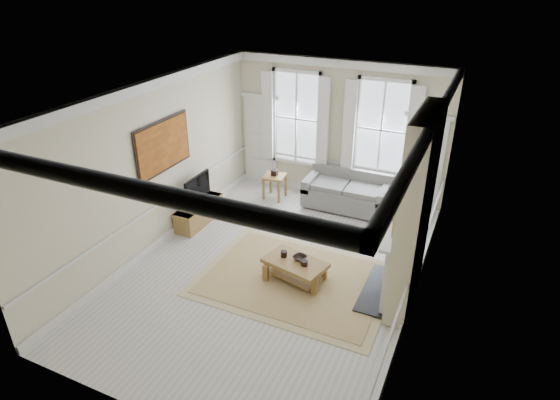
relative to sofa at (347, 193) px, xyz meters
The scene contains 23 objects.
floor 3.17m from the sofa, 98.86° to the right, with size 7.20×7.20×0.00m, color #B7B5AD.
ceiling 4.37m from the sofa, 98.86° to the right, with size 7.20×7.20×0.00m, color white.
back_wall 1.50m from the sofa, 134.53° to the left, with size 5.20×5.20×0.00m, color beige.
left_wall 4.58m from the sofa, 134.78° to the right, with size 7.20×7.20×0.00m, color beige.
right_wall 3.99m from the sofa, 55.75° to the right, with size 7.20×7.20×0.00m, color beige.
window_left 2.21m from the sofa, 163.92° to the left, with size 1.26×0.20×2.20m, color #B2BCC6, non-canonical shape.
window_right 1.69m from the sofa, 38.01° to the left, with size 1.26×0.20×2.20m, color #B2BCC6, non-canonical shape.
door_left 2.69m from the sofa, 169.88° to the left, with size 0.90×0.08×2.30m, color silver.
door_right 1.81m from the sofa, 16.11° to the left, with size 0.90×0.08×2.30m, color silver.
painting 4.47m from the sofa, 137.31° to the right, with size 0.05×1.66×1.06m, color #B2621E.
chimney_breast 3.74m from the sofa, 56.28° to the right, with size 0.35×1.70×3.38m, color beige.
hearth 3.30m from the sofa, 62.47° to the right, with size 0.55×1.50×0.05m, color black.
fireplace 3.40m from the sofa, 59.46° to the right, with size 0.21×1.45×1.33m.
mirror 3.78m from the sofa, 59.31° to the right, with size 0.06×1.26×1.06m, color gold.
sofa is the anchor object (origin of this frame).
side_table 1.83m from the sofa, behind, with size 0.57×0.57×0.61m.
rug 3.25m from the sofa, 89.93° to the right, with size 3.50×2.60×0.02m, color tan.
coffee_table 3.23m from the sofa, 89.93° to the right, with size 1.24×0.89×0.42m.
ceramic_pot_a 3.19m from the sofa, 94.43° to the right, with size 0.12×0.12×0.12m, color black.
ceramic_pot_b 3.29m from the sofa, 86.44° to the right, with size 0.13×0.13×0.09m, color black.
bowl 3.13m from the sofa, 89.01° to the right, with size 0.24×0.24×0.06m, color black.
tv_stand 3.54m from the sofa, 143.02° to the right, with size 0.43×1.35×0.48m, color brown.
tv 3.55m from the sofa, 142.79° to the right, with size 0.08×0.90×0.68m.
Camera 1 is at (3.20, -6.71, 5.29)m, focal length 30.00 mm.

